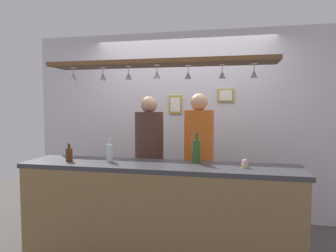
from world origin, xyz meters
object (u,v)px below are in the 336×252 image
object	(u,v)px
person_right_orange_shirt	(199,152)
picture_frame_crest	(175,105)
bottle_soda_clear	(109,152)
bottle_beer_brown_stubby	(69,154)
bottle_champagne_green	(196,151)
person_middle_brown_shirt	(149,152)
cupcake	(245,164)
picture_frame_upper_small	(226,95)

from	to	relation	value
person_right_orange_shirt	picture_frame_crest	size ratio (longest dim) A/B	6.58
bottle_soda_clear	bottle_beer_brown_stubby	world-z (taller)	bottle_soda_clear
bottle_champagne_green	bottle_soda_clear	xyz separation A→B (m)	(-0.87, -0.12, -0.03)
person_middle_brown_shirt	person_right_orange_shirt	distance (m)	0.60
cupcake	picture_frame_upper_small	world-z (taller)	picture_frame_upper_small
bottle_champagne_green	bottle_beer_brown_stubby	bearing A→B (deg)	-171.63
picture_frame_crest	bottle_champagne_green	bearing A→B (deg)	-70.01
person_middle_brown_shirt	bottle_beer_brown_stubby	world-z (taller)	person_middle_brown_shirt
bottle_beer_brown_stubby	picture_frame_crest	distance (m)	1.74
person_middle_brown_shirt	picture_frame_upper_small	bearing A→B (deg)	40.00
person_middle_brown_shirt	cupcake	size ratio (longest dim) A/B	21.57
person_middle_brown_shirt	bottle_soda_clear	distance (m)	0.69
picture_frame_crest	picture_frame_upper_small	distance (m)	0.71
bottle_soda_clear	picture_frame_crest	world-z (taller)	picture_frame_crest
bottle_champagne_green	bottle_soda_clear	bearing A→B (deg)	-172.34
cupcake	bottle_soda_clear	bearing A→B (deg)	178.71
bottle_beer_brown_stubby	bottle_soda_clear	bearing A→B (deg)	9.87
cupcake	picture_frame_upper_small	size ratio (longest dim) A/B	0.35
person_middle_brown_shirt	bottle_soda_clear	xyz separation A→B (m)	(-0.24, -0.64, 0.08)
person_right_orange_shirt	picture_frame_upper_small	distance (m)	1.03
person_middle_brown_shirt	bottle_beer_brown_stubby	distance (m)	0.96
cupcake	person_right_orange_shirt	bearing A→B (deg)	126.63
picture_frame_crest	picture_frame_upper_small	xyz separation A→B (m)	(0.70, 0.00, 0.13)
bottle_champagne_green	cupcake	xyz separation A→B (m)	(0.46, -0.15, -0.08)
picture_frame_upper_small	person_right_orange_shirt	bearing A→B (deg)	-110.74
person_right_orange_shirt	bottle_beer_brown_stubby	size ratio (longest dim) A/B	9.50
bottle_champagne_green	picture_frame_upper_small	distance (m)	1.41
picture_frame_crest	picture_frame_upper_small	size ratio (longest dim) A/B	1.18
person_right_orange_shirt	bottle_soda_clear	world-z (taller)	person_right_orange_shirt
person_middle_brown_shirt	cupcake	world-z (taller)	person_middle_brown_shirt
person_middle_brown_shirt	picture_frame_crest	size ratio (longest dim) A/B	6.47
person_middle_brown_shirt	bottle_soda_clear	size ratio (longest dim) A/B	7.32
person_right_orange_shirt	bottle_champagne_green	world-z (taller)	person_right_orange_shirt
person_right_orange_shirt	picture_frame_crest	xyz separation A→B (m)	(-0.42, 0.73, 0.55)
picture_frame_upper_small	bottle_beer_brown_stubby	bearing A→B (deg)	-136.40
bottle_beer_brown_stubby	picture_frame_upper_small	distance (m)	2.19
bottle_soda_clear	bottle_beer_brown_stubby	xyz separation A→B (m)	(-0.41, -0.07, -0.02)
bottle_soda_clear	cupcake	distance (m)	1.33
picture_frame_crest	bottle_soda_clear	bearing A→B (deg)	-106.69
bottle_champagne_green	picture_frame_upper_small	bearing A→B (deg)	79.23
bottle_soda_clear	picture_frame_crest	bearing A→B (deg)	73.31
person_right_orange_shirt	bottle_champagne_green	distance (m)	0.53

